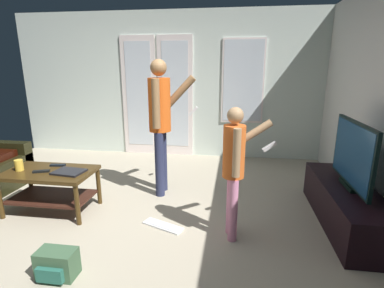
% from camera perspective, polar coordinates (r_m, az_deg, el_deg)
% --- Properties ---
extents(ground_plane, '(5.49, 5.49, 0.02)m').
position_cam_1_polar(ground_plane, '(3.21, -15.82, -15.84)').
color(ground_plane, '#ACA28A').
extents(wall_back_with_doors, '(5.49, 0.09, 2.54)m').
position_cam_1_polar(wall_back_with_doors, '(5.35, -4.63, 11.01)').
color(wall_back_with_doors, silver).
rests_on(wall_back_with_doors, ground_plane).
extents(coffee_table, '(0.96, 0.56, 0.48)m').
position_cam_1_polar(coffee_table, '(3.67, -25.68, -6.62)').
color(coffee_table, '#3D2A11').
rests_on(coffee_table, ground_plane).
extents(tv_stand, '(0.48, 1.54, 0.41)m').
position_cam_1_polar(tv_stand, '(3.49, 27.55, -10.50)').
color(tv_stand, black).
rests_on(tv_stand, ground_plane).
extents(flat_screen_tv, '(0.08, 0.96, 0.67)m').
position_cam_1_polar(flat_screen_tv, '(3.31, 28.63, -1.85)').
color(flat_screen_tv, black).
rests_on(flat_screen_tv, tv_stand).
extents(person_adult, '(0.58, 0.46, 1.68)m').
position_cam_1_polar(person_adult, '(3.63, -6.05, 5.37)').
color(person_adult, '#292E4D').
rests_on(person_adult, ground_plane).
extents(person_child, '(0.50, 0.40, 1.26)m').
position_cam_1_polar(person_child, '(2.71, 8.28, -3.48)').
color(person_child, pink).
rests_on(person_child, ground_plane).
extents(backpack, '(0.30, 0.21, 0.22)m').
position_cam_1_polar(backpack, '(2.69, -24.67, -20.36)').
color(backpack, '#3C5C3F').
rests_on(backpack, ground_plane).
extents(loose_keyboard, '(0.46, 0.29, 0.02)m').
position_cam_1_polar(loose_keyboard, '(3.16, -5.64, -15.43)').
color(loose_keyboard, white).
rests_on(loose_keyboard, ground_plane).
extents(laptop_closed, '(0.34, 0.27, 0.02)m').
position_cam_1_polar(laptop_closed, '(3.47, -22.67, -4.98)').
color(laptop_closed, black).
rests_on(laptop_closed, coffee_table).
extents(cup_near_edge, '(0.09, 0.09, 0.12)m').
position_cam_1_polar(cup_near_edge, '(3.78, -30.43, -3.55)').
color(cup_near_edge, gold).
rests_on(cup_near_edge, coffee_table).
extents(tv_remote_black, '(0.18, 0.10, 0.02)m').
position_cam_1_polar(tv_remote_black, '(3.61, -27.10, -4.72)').
color(tv_remote_black, black).
rests_on(tv_remote_black, coffee_table).
extents(dvd_remote_slim, '(0.17, 0.07, 0.02)m').
position_cam_1_polar(dvd_remote_slim, '(3.75, -24.50, -3.73)').
color(dvd_remote_slim, black).
rests_on(dvd_remote_slim, coffee_table).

